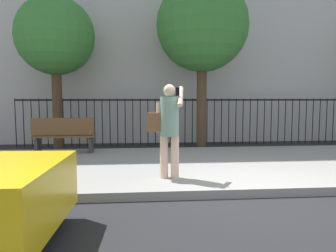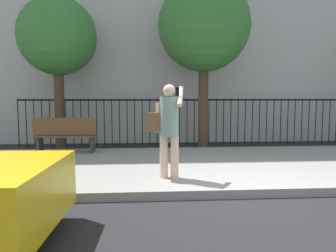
{
  "view_description": "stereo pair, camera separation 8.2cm",
  "coord_description": "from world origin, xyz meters",
  "px_view_note": "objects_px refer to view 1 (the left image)",
  "views": [
    {
      "loc": [
        -1.92,
        -4.88,
        1.63
      ],
      "look_at": [
        -1.39,
        1.16,
        1.09
      ],
      "focal_mm": 33.96,
      "sensor_mm": 36.0,
      "label": 1
    },
    {
      "loc": [
        -1.84,
        -4.89,
        1.63
      ],
      "look_at": [
        -1.39,
        1.16,
        1.09
      ],
      "focal_mm": 33.96,
      "sensor_mm": 36.0,
      "label": 2
    }
  ],
  "objects_px": {
    "street_bench": "(64,135)",
    "street_tree_mid": "(55,37)",
    "pedestrian_on_phone": "(168,124)",
    "street_tree_far": "(202,26)"
  },
  "relations": [
    {
      "from": "street_bench",
      "to": "street_tree_mid",
      "type": "bearing_deg",
      "value": 108.85
    },
    {
      "from": "pedestrian_on_phone",
      "to": "street_bench",
      "type": "bearing_deg",
      "value": 131.75
    },
    {
      "from": "street_bench",
      "to": "street_tree_mid",
      "type": "xyz_separation_m",
      "value": [
        -0.55,
        1.61,
        2.83
      ]
    },
    {
      "from": "street_tree_mid",
      "to": "street_tree_far",
      "type": "bearing_deg",
      "value": -3.53
    },
    {
      "from": "pedestrian_on_phone",
      "to": "street_tree_mid",
      "type": "bearing_deg",
      "value": 124.72
    },
    {
      "from": "pedestrian_on_phone",
      "to": "street_tree_far",
      "type": "distance_m",
      "value": 5.16
    },
    {
      "from": "pedestrian_on_phone",
      "to": "street_tree_far",
      "type": "relative_size",
      "value": 0.33
    },
    {
      "from": "street_bench",
      "to": "street_tree_far",
      "type": "relative_size",
      "value": 0.3
    },
    {
      "from": "street_bench",
      "to": "street_tree_far",
      "type": "height_order",
      "value": "street_tree_far"
    },
    {
      "from": "street_bench",
      "to": "pedestrian_on_phone",
      "type": "bearing_deg",
      "value": -48.25
    }
  ]
}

